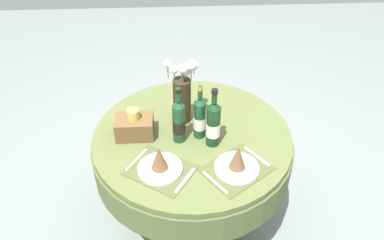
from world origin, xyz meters
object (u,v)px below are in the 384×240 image
(wine_bottle_left, at_px, (213,124))
(woven_basket_side_left, at_px, (135,126))
(wine_bottle_centre, at_px, (179,121))
(flower_vase, at_px, (183,92))
(wine_bottle_right, at_px, (200,118))
(place_setting_right, at_px, (237,163))
(dining_table, at_px, (192,152))
(place_setting_left, at_px, (160,164))

(wine_bottle_left, xyz_separation_m, woven_basket_side_left, (-0.45, 0.10, -0.08))
(wine_bottle_centre, bearing_deg, flower_vase, 81.30)
(flower_vase, distance_m, woven_basket_side_left, 0.35)
(flower_vase, relative_size, wine_bottle_centre, 1.20)
(wine_bottle_left, relative_size, wine_bottle_right, 1.07)
(place_setting_right, relative_size, wine_bottle_right, 1.23)
(dining_table, height_order, woven_basket_side_left, woven_basket_side_left)
(place_setting_right, xyz_separation_m, wine_bottle_left, (-0.11, 0.22, 0.10))
(place_setting_left, bearing_deg, place_setting_right, -2.50)
(woven_basket_side_left, bearing_deg, wine_bottle_left, -12.55)
(place_setting_left, bearing_deg, wine_bottle_centre, 65.58)
(place_setting_right, bearing_deg, wine_bottle_centre, 139.10)
(wine_bottle_right, bearing_deg, place_setting_right, -58.46)
(place_setting_left, relative_size, wine_bottle_centre, 1.19)
(wine_bottle_left, distance_m, woven_basket_side_left, 0.47)
(dining_table, height_order, flower_vase, flower_vase)
(wine_bottle_centre, bearing_deg, dining_table, 32.63)
(dining_table, distance_m, wine_bottle_centre, 0.30)
(flower_vase, relative_size, woven_basket_side_left, 1.96)
(flower_vase, distance_m, wine_bottle_left, 0.29)
(place_setting_left, bearing_deg, woven_basket_side_left, 116.48)
(place_setting_left, relative_size, wine_bottle_right, 1.23)
(dining_table, distance_m, place_setting_left, 0.40)
(flower_vase, xyz_separation_m, woven_basket_side_left, (-0.29, -0.13, -0.14))
(wine_bottle_left, height_order, woven_basket_side_left, wine_bottle_left)
(dining_table, distance_m, wine_bottle_right, 0.29)
(wine_bottle_left, distance_m, wine_bottle_centre, 0.20)
(flower_vase, distance_m, wine_bottle_right, 0.20)
(dining_table, xyz_separation_m, place_setting_right, (0.22, -0.31, 0.20))
(flower_vase, distance_m, wine_bottle_centre, 0.21)
(wine_bottle_left, height_order, wine_bottle_centre, wine_bottle_left)
(dining_table, bearing_deg, flower_vase, 109.22)
(wine_bottle_centre, height_order, woven_basket_side_left, wine_bottle_centre)
(dining_table, relative_size, place_setting_right, 2.83)
(wine_bottle_centre, relative_size, wine_bottle_right, 1.03)
(place_setting_left, relative_size, woven_basket_side_left, 1.95)
(woven_basket_side_left, bearing_deg, place_setting_right, -29.66)
(dining_table, height_order, wine_bottle_left, wine_bottle_left)
(place_setting_right, distance_m, wine_bottle_left, 0.26)
(wine_bottle_centre, bearing_deg, wine_bottle_left, -12.26)
(flower_vase, bearing_deg, wine_bottle_left, -55.42)
(dining_table, relative_size, wine_bottle_right, 3.50)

